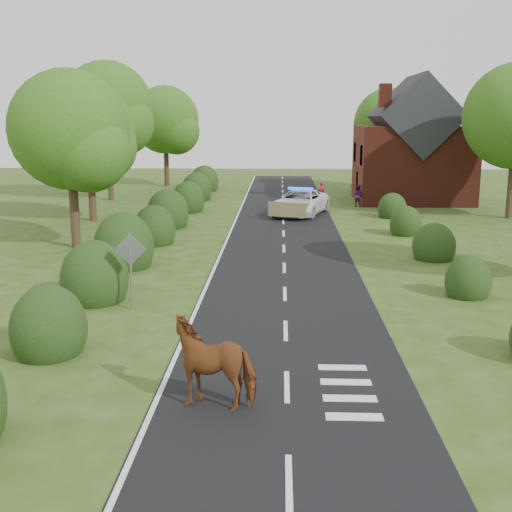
{
  "coord_description": "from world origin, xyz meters",
  "views": [
    {
      "loc": [
        -0.19,
        -17.96,
        6.18
      ],
      "look_at": [
        -1.04,
        4.39,
        1.3
      ],
      "focal_mm": 45.0,
      "sensor_mm": 36.0,
      "label": 1
    }
  ],
  "objects_px": {
    "road_sign": "(130,260)",
    "cow": "(215,367)",
    "police_van": "(300,202)",
    "pedestrian_purple": "(358,196)",
    "pedestrian_red": "(321,193)"
  },
  "relations": [
    {
      "from": "police_van",
      "to": "cow",
      "type": "bearing_deg",
      "value": -78.25
    },
    {
      "from": "cow",
      "to": "road_sign",
      "type": "bearing_deg",
      "value": -147.3
    },
    {
      "from": "cow",
      "to": "police_van",
      "type": "bearing_deg",
      "value": -179.53
    },
    {
      "from": "police_van",
      "to": "pedestrian_purple",
      "type": "distance_m",
      "value": 5.69
    },
    {
      "from": "police_van",
      "to": "pedestrian_purple",
      "type": "relative_size",
      "value": 4.04
    },
    {
      "from": "police_van",
      "to": "pedestrian_purple",
      "type": "bearing_deg",
      "value": 60.78
    },
    {
      "from": "cow",
      "to": "pedestrian_red",
      "type": "height_order",
      "value": "pedestrian_red"
    },
    {
      "from": "cow",
      "to": "police_van",
      "type": "height_order",
      "value": "police_van"
    },
    {
      "from": "cow",
      "to": "pedestrian_purple",
      "type": "bearing_deg",
      "value": 173.84
    },
    {
      "from": "road_sign",
      "to": "cow",
      "type": "height_order",
      "value": "road_sign"
    },
    {
      "from": "pedestrian_red",
      "to": "pedestrian_purple",
      "type": "bearing_deg",
      "value": 115.32
    },
    {
      "from": "road_sign",
      "to": "cow",
      "type": "distance_m",
      "value": 7.65
    },
    {
      "from": "pedestrian_red",
      "to": "pedestrian_purple",
      "type": "relative_size",
      "value": 1.04
    },
    {
      "from": "road_sign",
      "to": "pedestrian_red",
      "type": "xyz_separation_m",
      "value": [
        7.74,
        26.08,
        -0.84
      ]
    },
    {
      "from": "pedestrian_red",
      "to": "pedestrian_purple",
      "type": "xyz_separation_m",
      "value": [
        2.48,
        -1.26,
        -0.03
      ]
    }
  ]
}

